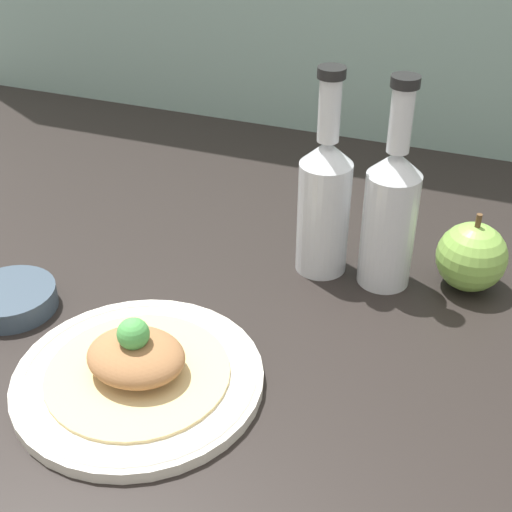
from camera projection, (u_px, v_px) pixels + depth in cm
name	position (u px, v px, depth cm)	size (l,w,h in cm)	color
ground_plane	(284.00, 322.00, 86.10)	(180.00, 110.00, 4.00)	black
plate	(139.00, 378.00, 73.67)	(25.97, 25.97, 1.56)	silver
plated_food	(136.00, 360.00, 72.33)	(19.09, 19.09, 7.02)	#D6BC7F
cider_bottle_left	(324.00, 200.00, 87.11)	(6.52, 6.52, 26.44)	silver
cider_bottle_right	(390.00, 212.00, 84.63)	(6.52, 6.52, 26.44)	silver
apple	(471.00, 257.00, 86.61)	(8.59, 8.59, 10.24)	#84B74C
dipping_bowl	(12.00, 299.00, 84.37)	(10.58, 10.58, 2.67)	#384756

